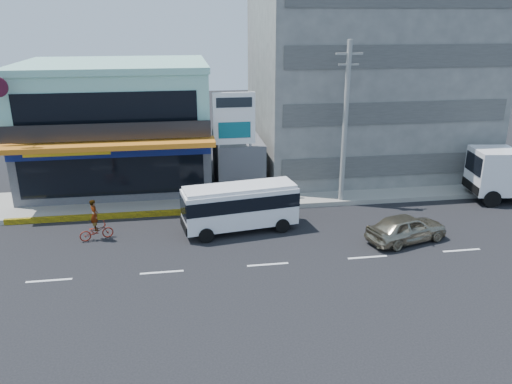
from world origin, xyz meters
TOP-DOWN VIEW (x-y plane):
  - ground at (0.00, 0.00)m, footprint 120.00×120.00m
  - sidewalk at (5.00, 9.50)m, footprint 70.00×5.00m
  - shop_building at (-8.00, 13.95)m, footprint 12.40×11.70m
  - concrete_building at (10.00, 15.00)m, footprint 16.00×12.00m
  - gap_structure at (0.00, 12.00)m, footprint 3.00×6.00m
  - satellite_dish at (0.00, 11.00)m, footprint 1.50×1.50m
  - billboard at (-0.50, 9.20)m, footprint 2.60×0.18m
  - utility_pole_near at (6.00, 7.40)m, footprint 1.60×0.30m
  - minibus at (-0.80, 4.24)m, footprint 6.46×2.93m
  - sedan at (7.65, 1.50)m, footprint 4.74×2.92m
  - motorcycle_rider at (-8.49, 4.23)m, footprint 1.85×1.11m

SIDE VIEW (x-z plane):
  - ground at x=0.00m, z-range 0.00..0.00m
  - sidewalk at x=5.00m, z-range 0.00..0.30m
  - motorcycle_rider at x=-8.49m, z-range -0.38..1.86m
  - sedan at x=7.65m, z-range 0.00..1.51m
  - minibus at x=-0.80m, z-range 0.25..2.86m
  - gap_structure at x=0.00m, z-range 0.00..3.50m
  - satellite_dish at x=0.00m, z-range 3.50..3.65m
  - shop_building at x=-8.00m, z-range 0.00..8.00m
  - billboard at x=-0.50m, z-range 1.48..8.38m
  - utility_pole_near at x=6.00m, z-range 0.15..10.15m
  - concrete_building at x=10.00m, z-range 0.00..14.00m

